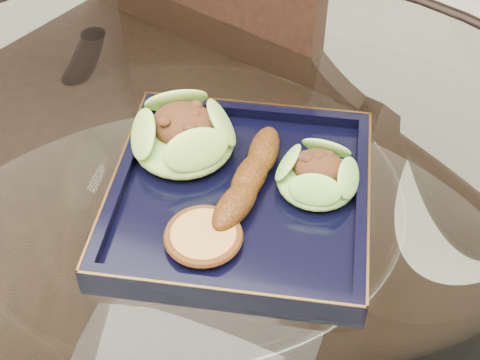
% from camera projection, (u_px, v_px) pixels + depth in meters
% --- Properties ---
extents(dining_table, '(1.13, 1.13, 0.77)m').
position_uv_depth(dining_table, '(199.00, 312.00, 0.82)').
color(dining_table, white).
rests_on(dining_table, ground).
extents(dining_chair, '(0.53, 0.53, 0.99)m').
position_uv_depth(dining_chair, '(162.00, 151.00, 1.09)').
color(dining_chair, '#321A10').
rests_on(dining_chair, ground).
extents(navy_plate, '(0.32, 0.32, 0.02)m').
position_uv_depth(navy_plate, '(240.00, 199.00, 0.71)').
color(navy_plate, black).
rests_on(navy_plate, dining_table).
extents(lettuce_wrap_left, '(0.14, 0.14, 0.04)m').
position_uv_depth(lettuce_wrap_left, '(183.00, 137.00, 0.74)').
color(lettuce_wrap_left, '#68A32F').
rests_on(lettuce_wrap_left, navy_plate).
extents(lettuce_wrap_right, '(0.11, 0.11, 0.03)m').
position_uv_depth(lettuce_wrap_right, '(317.00, 177.00, 0.70)').
color(lettuce_wrap_right, '#559A2C').
rests_on(lettuce_wrap_right, navy_plate).
extents(roasted_plantain, '(0.03, 0.15, 0.03)m').
position_uv_depth(roasted_plantain, '(250.00, 177.00, 0.70)').
color(roasted_plantain, '#69330B').
rests_on(roasted_plantain, navy_plate).
extents(crumb_patty, '(0.08, 0.08, 0.01)m').
position_uv_depth(crumb_patty, '(203.00, 237.00, 0.66)').
color(crumb_patty, '#C48941').
rests_on(crumb_patty, navy_plate).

